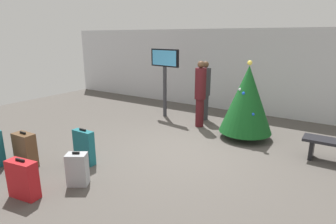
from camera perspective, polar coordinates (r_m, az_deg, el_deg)
The scene contains 10 objects.
ground_plane at distance 6.58m, azimuth 3.32°, elevation -7.68°, with size 16.00×16.00×0.00m, color #514C47.
back_wall at distance 9.91m, azimuth 15.50°, elevation 8.02°, with size 16.00×0.20×2.81m, color silver.
holiday_tree at distance 7.28m, azimuth 15.87°, elevation 2.51°, with size 1.33×1.33×2.00m.
flight_info_kiosk at distance 8.95m, azimuth -0.68°, elevation 8.89°, with size 1.09×0.23×2.18m.
traveller_0 at distance 8.01m, azimuth 6.61°, elevation 4.03°, with size 0.44×0.44×1.90m.
traveller_1 at distance 8.71m, azimuth 7.54°, elevation 4.60°, with size 0.46×0.46×1.83m.
suitcase_0 at distance 5.21m, azimuth -27.54°, elevation -12.12°, with size 0.54×0.30×0.68m.
suitcase_2 at distance 6.02m, azimuth -16.78°, elevation -6.89°, with size 0.48×0.17×0.76m.
suitcase_3 at distance 6.35m, azimuth -27.17°, elevation -6.92°, with size 0.47×0.26×0.73m.
suitcase_5 at distance 5.26m, azimuth -18.03°, elevation -11.08°, with size 0.42×0.39×0.63m.
Camera 1 is at (2.99, -5.27, 2.56)m, focal length 29.80 mm.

